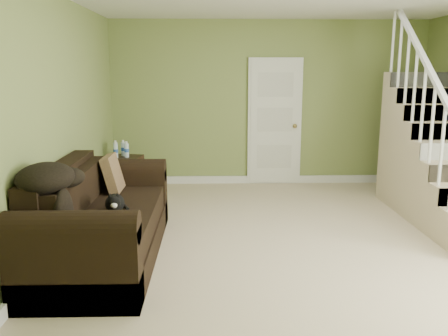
{
  "coord_description": "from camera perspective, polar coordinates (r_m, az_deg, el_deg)",
  "views": [
    {
      "loc": [
        -0.91,
        -4.86,
        1.83
      ],
      "look_at": [
        -0.78,
        0.32,
        0.75
      ],
      "focal_mm": 38.0,
      "sensor_mm": 36.0,
      "label": 1
    }
  ],
  "objects": [
    {
      "name": "floor",
      "position": [
        5.27,
        8.64,
        -8.73
      ],
      "size": [
        5.0,
        5.5,
        0.01
      ],
      "primitive_type": "cube",
      "color": "#C8AF90",
      "rests_on": "ground"
    },
    {
      "name": "wall_back",
      "position": [
        7.68,
        5.37,
        7.73
      ],
      "size": [
        5.0,
        0.04,
        2.6
      ],
      "primitive_type": "cube",
      "color": "#7E904D",
      "rests_on": "floor"
    },
    {
      "name": "wall_front",
      "position": [
        2.36,
        21.24,
        -2.14
      ],
      "size": [
        5.0,
        0.04,
        2.6
      ],
      "primitive_type": "cube",
      "color": "#7E904D",
      "rests_on": "floor"
    },
    {
      "name": "wall_left",
      "position": [
        5.14,
        -19.57,
        5.12
      ],
      "size": [
        0.04,
        5.5,
        2.6
      ],
      "primitive_type": "cube",
      "color": "#7E904D",
      "rests_on": "floor"
    },
    {
      "name": "baseboard_back",
      "position": [
        7.84,
        5.22,
        -1.37
      ],
      "size": [
        5.0,
        0.04,
        0.12
      ],
      "primitive_type": "cube",
      "color": "white",
      "rests_on": "floor"
    },
    {
      "name": "baseboard_left",
      "position": [
        5.41,
        -18.36,
        -8.02
      ],
      "size": [
        0.04,
        5.5,
        0.12
      ],
      "primitive_type": "cube",
      "color": "white",
      "rests_on": "floor"
    },
    {
      "name": "door",
      "position": [
        7.68,
        6.12,
        5.5
      ],
      "size": [
        0.86,
        0.12,
        2.02
      ],
      "color": "white",
      "rests_on": "floor"
    },
    {
      "name": "staircase",
      "position": [
        6.62,
        24.57,
        0.3
      ],
      "size": [
        1.0,
        2.51,
        2.82
      ],
      "color": "#C8AF90",
      "rests_on": "floor"
    },
    {
      "name": "sofa",
      "position": [
        4.84,
        -14.78,
        -6.43
      ],
      "size": [
        1.02,
        2.35,
        0.93
      ],
      "color": "black",
      "rests_on": "floor"
    },
    {
      "name": "side_table",
      "position": [
        7.07,
        -12.04,
        -0.97
      ],
      "size": [
        0.58,
        0.58,
        0.82
      ],
      "rotation": [
        0.0,
        0.0,
        -0.18
      ],
      "color": "black",
      "rests_on": "floor"
    },
    {
      "name": "cat",
      "position": [
        4.6,
        -13.06,
        -4.19
      ],
      "size": [
        0.27,
        0.48,
        0.23
      ],
      "rotation": [
        0.0,
        0.0,
        0.17
      ],
      "color": "black",
      "rests_on": "sofa"
    },
    {
      "name": "banana",
      "position": [
        4.46,
        -12.41,
        -5.5
      ],
      "size": [
        0.11,
        0.19,
        0.05
      ],
      "primitive_type": "ellipsoid",
      "rotation": [
        0.0,
        0.0,
        0.36
      ],
      "color": "yellow",
      "rests_on": "sofa"
    },
    {
      "name": "throw_pillow",
      "position": [
        5.38,
        -13.23,
        -0.65
      ],
      "size": [
        0.2,
        0.41,
        0.42
      ],
      "primitive_type": "cube",
      "rotation": [
        0.0,
        -0.24,
        -0.0
      ],
      "color": "#432D1B",
      "rests_on": "sofa"
    },
    {
      "name": "throw_blanket",
      "position": [
        4.15,
        -20.7,
        -1.11
      ],
      "size": [
        0.5,
        0.63,
        0.25
      ],
      "primitive_type": "ellipsoid",
      "rotation": [
        0.0,
        0.0,
        -0.08
      ],
      "color": "black",
      "rests_on": "sofa"
    }
  ]
}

